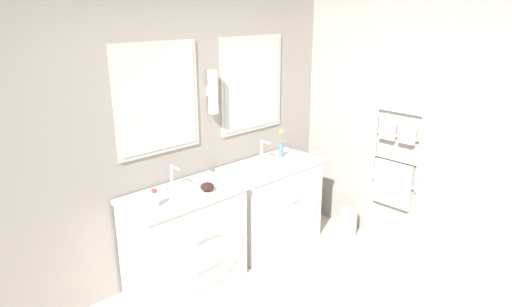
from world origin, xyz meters
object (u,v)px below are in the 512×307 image
at_px(vanity_left, 187,240).
at_px(flower_vase, 281,147).
at_px(amenity_bowl, 207,187).
at_px(toiletry_bottle, 155,199).
at_px(waste_bin, 348,222).
at_px(vanity_right, 274,204).

height_order(vanity_left, flower_vase, flower_vase).
xyz_separation_m(amenity_bowl, flower_vase, (1.10, 0.18, 0.08)).
relative_size(toiletry_bottle, waste_bin, 0.53).
height_order(toiletry_bottle, amenity_bowl, toiletry_bottle).
bearing_deg(waste_bin, vanity_left, 166.99).
bearing_deg(flower_vase, amenity_bowl, -170.59).
relative_size(toiletry_bottle, flower_vase, 0.50).
bearing_deg(waste_bin, vanity_right, 150.12).
distance_m(vanity_right, amenity_bowl, 1.00).
xyz_separation_m(vanity_left, vanity_right, (1.06, 0.00, 0.00)).
height_order(vanity_left, waste_bin, vanity_left).
height_order(vanity_left, toiletry_bottle, toiletry_bottle).
bearing_deg(vanity_left, flower_vase, 4.79).
bearing_deg(waste_bin, flower_vase, 134.44).
distance_m(amenity_bowl, waste_bin, 1.81).
xyz_separation_m(vanity_left, toiletry_bottle, (-0.31, -0.05, 0.49)).
xyz_separation_m(flower_vase, waste_bin, (0.51, -0.52, -0.84)).
distance_m(vanity_left, waste_bin, 1.85).
bearing_deg(vanity_right, waste_bin, -29.88).
relative_size(amenity_bowl, flower_vase, 0.41).
bearing_deg(flower_vase, toiletry_bottle, -174.20).
bearing_deg(waste_bin, toiletry_bottle, 170.35).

